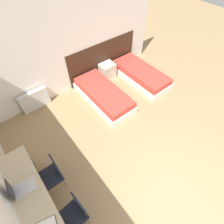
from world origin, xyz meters
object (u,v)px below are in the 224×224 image
Objects in this scene: bed_near_window at (103,95)px; bed_near_door at (141,75)px; chair_near_notebook at (75,213)px; laptop at (20,188)px; nightstand at (107,71)px; chair_near_laptop at (52,174)px.

bed_near_window and bed_near_door have the same top height.
laptop reaches higher than chair_near_notebook.
bed_near_window is 5.33× the size of laptop.
bed_near_door is 2.28× the size of chair_near_notebook.
chair_near_laptop is at bearing -144.07° from nightstand.
nightstand is at bearing 36.50° from chair_near_laptop.
bed_near_window is 2.60m from chair_near_laptop.
bed_near_window is 3.11m from laptop.
bed_near_door is at bearing 25.64° from chair_near_notebook.
bed_near_window is at bearing 180.00° from bed_near_door.
laptop is (-3.45, -2.21, 0.60)m from nightstand.
chair_near_laptop is 0.61m from laptop.
bed_near_door is 4.49m from laptop.
laptop reaches higher than nightstand.
chair_near_laptop is 2.33× the size of laptop.
bed_near_door is 5.33× the size of laptop.
nightstand is 3.66m from chair_near_laptop.
chair_near_notebook is 0.97m from laptop.
chair_near_laptop reaches higher than nightstand.
nightstand is 4.14m from laptop.
laptop is at bearing -147.30° from nightstand.
bed_near_door is 1.10m from nightstand.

